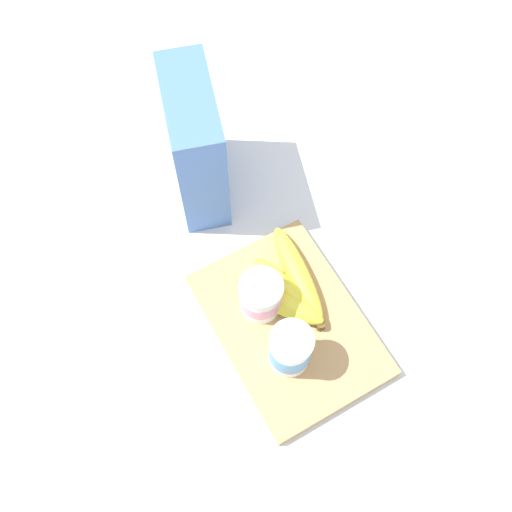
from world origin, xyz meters
The scene contains 6 objects.
ground_plane centered at (0.00, 0.00, 0.00)m, with size 2.40×2.40×0.00m, color silver.
cutting_board centered at (0.00, 0.00, 0.01)m, with size 0.32×0.22×0.02m, color tan.
cereal_box centered at (0.32, 0.00, 0.13)m, with size 0.19×0.08×0.25m, color #4770B7.
yogurt_cup_front centered at (-0.05, 0.03, 0.07)m, with size 0.07×0.07×0.10m.
yogurt_cup_back centered at (0.05, 0.03, 0.06)m, with size 0.07×0.07×0.08m.
banana_bunch centered at (0.05, -0.02, 0.04)m, with size 0.20×0.15×0.04m.
Camera 1 is at (-0.26, 0.21, 0.98)m, focal length 43.51 mm.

